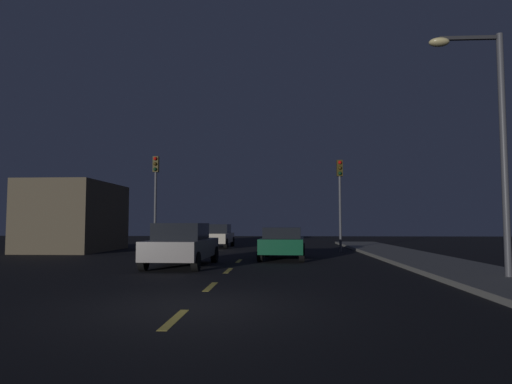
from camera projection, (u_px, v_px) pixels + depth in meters
ground_plane at (230, 269)px, 15.49m from camera, size 80.00×80.00×0.00m
sidewalk_curb_right at (452, 268)px, 15.09m from camera, size 3.00×40.00×0.15m
lane_stripe_nearest at (175, 319)px, 7.32m from camera, size 0.16×1.60×0.01m
lane_stripe_second at (211, 287)px, 11.10m from camera, size 0.16×1.60×0.01m
lane_stripe_third at (228, 270)px, 14.89m from camera, size 0.16×1.60×0.01m
lane_stripe_fourth at (239, 261)px, 18.68m from camera, size 0.16×1.60×0.01m
traffic_signal_left at (155, 185)px, 25.38m from camera, size 0.32×0.38×5.37m
traffic_signal_right at (340, 188)px, 24.80m from camera, size 0.32×0.38×5.08m
car_stopped_ahead at (283, 243)px, 19.66m from camera, size 2.11×4.28×1.39m
car_adjacent_lane at (182, 245)px, 16.40m from camera, size 2.10×4.62×1.57m
car_oncoming_far at (217, 236)px, 29.52m from camera, size 1.97×4.43×1.51m
street_lamp_right at (491, 129)px, 12.23m from camera, size 2.01×0.36×6.80m
storefront_left at (75, 217)px, 25.68m from camera, size 4.07×6.42×3.88m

